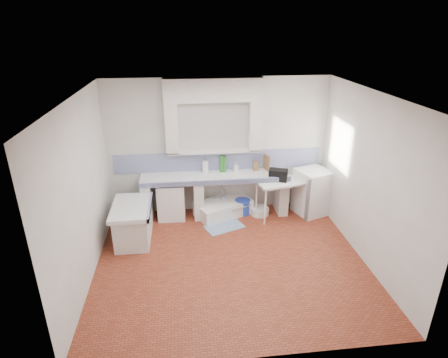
{
  "coord_description": "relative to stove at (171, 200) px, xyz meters",
  "views": [
    {
      "loc": [
        -0.73,
        -5.24,
        3.76
      ],
      "look_at": [
        0.0,
        1.0,
        1.1
      ],
      "focal_mm": 29.78,
      "sensor_mm": 36.0,
      "label": 1
    }
  ],
  "objects": [
    {
      "name": "counter_lip",
      "position": [
        0.91,
        -0.28,
        0.47
      ],
      "size": [
        3.0,
        0.04,
        0.1
      ],
      "primitive_type": "cube",
      "color": "navy",
      "rests_on": "ground"
    },
    {
      "name": "counter_pier_mid",
      "position": [
        0.56,
        0.0,
        0.02
      ],
      "size": [
        0.2,
        0.55,
        0.82
      ],
      "primitive_type": "cube",
      "color": "silver",
      "rests_on": "ground"
    },
    {
      "name": "fridge",
      "position": [
        2.93,
        -0.14,
        0.09
      ],
      "size": [
        0.8,
        0.8,
        0.96
      ],
      "primitive_type": "cube",
      "rotation": [
        0.0,
        0.0,
        0.35
      ],
      "color": "white",
      "rests_on": "ground"
    },
    {
      "name": "lace_valance",
      "position": [
        3.29,
        -0.5,
        1.59
      ],
      "size": [
        0.01,
        0.84,
        0.24
      ],
      "primitive_type": "cube",
      "color": "white",
      "rests_on": "ground"
    },
    {
      "name": "knife_block",
      "position": [
        1.77,
        0.15,
        0.61
      ],
      "size": [
        0.11,
        0.09,
        0.2
      ],
      "primitive_type": "cube",
      "rotation": [
        0.0,
        0.0,
        0.13
      ],
      "color": "olive",
      "rests_on": "counter_slab"
    },
    {
      "name": "bucket_blue",
      "position": [
        1.48,
        -0.02,
        -0.23
      ],
      "size": [
        0.41,
        0.41,
        0.31
      ],
      "primitive_type": "cylinder",
      "rotation": [
        0.0,
        0.0,
        -0.31
      ],
      "color": "blue",
      "rests_on": "ground"
    },
    {
      "name": "window_frame",
      "position": [
        3.43,
        -0.5,
        1.21
      ],
      "size": [
        0.35,
        0.86,
        1.06
      ],
      "primitive_type": "cube",
      "color": "#3A2112",
      "rests_on": "ground"
    },
    {
      "name": "soap_bottle",
      "position": [
        1.35,
        0.15,
        0.61
      ],
      "size": [
        0.11,
        0.11,
        0.2
      ],
      "primitive_type": "imported",
      "rotation": [
        0.0,
        0.0,
        0.28
      ],
      "color": "white",
      "rests_on": "counter_slab"
    },
    {
      "name": "stove",
      "position": [
        0.0,
        0.0,
        0.0
      ],
      "size": [
        0.57,
        0.55,
        0.77
      ],
      "primitive_type": "cube",
      "rotation": [
        0.0,
        0.0,
        -0.04
      ],
      "color": "white",
      "rests_on": "ground"
    },
    {
      "name": "counter_pier_right",
      "position": [
        2.31,
        0.0,
        0.02
      ],
      "size": [
        0.2,
        0.55,
        0.82
      ],
      "primitive_type": "cube",
      "color": "silver",
      "rests_on": "ground"
    },
    {
      "name": "water_bottle_b",
      "position": [
        1.11,
        0.15,
        -0.22
      ],
      "size": [
        0.1,
        0.1,
        0.34
      ],
      "primitive_type": "cylinder",
      "rotation": [
        0.0,
        0.0,
        -0.14
      ],
      "color": "silver",
      "rests_on": "ground"
    },
    {
      "name": "bucket_red",
      "position": [
        0.84,
        -0.12,
        -0.25
      ],
      "size": [
        0.3,
        0.3,
        0.28
      ],
      "primitive_type": "cylinder",
      "rotation": [
        0.0,
        0.0,
        -0.0
      ],
      "color": "red",
      "rests_on": "ground"
    },
    {
      "name": "green_bottle_a",
      "position": [
        1.06,
        0.15,
        0.69
      ],
      "size": [
        0.1,
        0.1,
        0.36
      ],
      "primitive_type": "cylinder",
      "rotation": [
        0.0,
        0.0,
        0.28
      ],
      "color": "#287223",
      "rests_on": "counter_slab"
    },
    {
      "name": "wall_right",
      "position": [
        3.26,
        -1.7,
        1.01
      ],
      "size": [
        0.0,
        4.5,
        4.5
      ],
      "primitive_type": "plane",
      "rotation": [
        1.57,
        0.0,
        -1.57
      ],
      "color": "silver",
      "rests_on": "ground"
    },
    {
      "name": "peninsula_base",
      "position": [
        -0.69,
        -0.8,
        -0.08
      ],
      "size": [
        0.6,
        1.0,
        0.62
      ],
      "primitive_type": "cube",
      "color": "silver",
      "rests_on": "ground"
    },
    {
      "name": "side_table",
      "position": [
        2.22,
        -0.23,
        0.01
      ],
      "size": [
        1.05,
        0.73,
        0.04
      ],
      "primitive_type": "cube",
      "rotation": [
        0.0,
        0.0,
        0.22
      ],
      "color": "white",
      "rests_on": "ground"
    },
    {
      "name": "alcove_mass",
      "position": [
        0.91,
        0.18,
        2.19
      ],
      "size": [
        1.9,
        0.25,
        0.45
      ],
      "primitive_type": "cube",
      "color": "silver",
      "rests_on": "ground"
    },
    {
      "name": "ceiling",
      "position": [
        1.01,
        -1.7,
        2.41
      ],
      "size": [
        4.5,
        4.5,
        0.0
      ],
      "primitive_type": "plane",
      "rotation": [
        3.14,
        0.0,
        0.0
      ],
      "color": "silver",
      "rests_on": "ground"
    },
    {
      "name": "wall_left",
      "position": [
        -1.24,
        -1.7,
        1.01
      ],
      "size": [
        0.0,
        4.5,
        4.5
      ],
      "primitive_type": "plane",
      "rotation": [
        1.57,
        0.0,
        1.57
      ],
      "color": "silver",
      "rests_on": "ground"
    },
    {
      "name": "bucket_orange",
      "position": [
        1.07,
        -0.02,
        -0.27
      ],
      "size": [
        0.33,
        0.33,
        0.24
      ],
      "primitive_type": "cylinder",
      "rotation": [
        0.0,
        0.0,
        0.33
      ],
      "color": "#C53608",
      "rests_on": "ground"
    },
    {
      "name": "black_bag",
      "position": [
        2.17,
        -0.19,
        0.53
      ],
      "size": [
        0.42,
        0.33,
        0.23
      ],
      "primitive_type": "cube",
      "rotation": [
        0.0,
        0.0,
        -0.37
      ],
      "color": "black",
      "rests_on": "side_table"
    },
    {
      "name": "peninsula_top",
      "position": [
        -0.69,
        -0.8,
        0.27
      ],
      "size": [
        0.7,
        1.1,
        0.08
      ],
      "primitive_type": "cube",
      "color": "white",
      "rests_on": "ground"
    },
    {
      "name": "floor",
      "position": [
        1.01,
        -1.7,
        -0.39
      ],
      "size": [
        4.5,
        4.5,
        0.0
      ],
      "primitive_type": "plane",
      "color": "brown",
      "rests_on": "ground"
    },
    {
      "name": "rug",
      "position": [
        1.03,
        -0.56,
        -0.38
      ],
      "size": [
        0.85,
        0.67,
        0.01
      ],
      "primitive_type": "cube",
      "rotation": [
        0.0,
        0.0,
        0.39
      ],
      "color": "#34669C",
      "rests_on": "ground"
    },
    {
      "name": "paper_towel",
      "position": [
        0.72,
        0.15,
        0.64
      ],
      "size": [
        0.13,
        0.13,
        0.25
      ],
      "primitive_type": "cylinder",
      "rotation": [
        0.0,
        0.0,
        0.06
      ],
      "color": "white",
      "rests_on": "counter_slab"
    },
    {
      "name": "backsplash",
      "position": [
        1.01,
        0.29,
        0.71
      ],
      "size": [
        4.27,
        0.03,
        0.4
      ],
      "primitive_type": "cube",
      "color": "navy",
      "rests_on": "ground"
    },
    {
      "name": "sink",
      "position": [
        1.08,
        -0.02,
        -0.25
      ],
      "size": [
        1.29,
        1.03,
        0.27
      ],
      "primitive_type": "cube",
      "rotation": [
        0.0,
        0.0,
        0.43
      ],
      "color": "white",
      "rests_on": "ground"
    },
    {
      "name": "green_bottle_b",
      "position": [
        1.12,
        0.15,
        0.68
      ],
      "size": [
        0.09,
        0.09,
        0.34
      ],
      "primitive_type": "cylinder",
      "rotation": [
        0.0,
        0.0,
        -0.24
      ],
      "color": "#287223",
      "rests_on": "counter_slab"
    },
    {
      "name": "peninsula_lip",
      "position": [
        -0.36,
        -0.8,
        0.27
      ],
      "size": [
        0.04,
        1.1,
        0.1
      ],
      "primitive_type": "cube",
      "color": "navy",
      "rests_on": "ground"
    },
    {
      "name": "wall_front",
      "position": [
        1.01,
        -3.7,
        1.01
      ],
      "size": [
        4.5,
        0.0,
        4.5
      ],
      "primitive_type": "plane",
      "rotation": [
        -1.57,
        0.0,
        0.0
      ],
      "color": "silver",
      "rests_on": "ground"
    },
    {
      "name": "cutting_board",
      "position": [
        2.0,
        0.15,
        0.68
      ],
      "size": [
        0.09,
        0.24,
        0.33
      ],
      "primitive_type": "cube",
      "rotation": [
        0.0,
        0.0,
        0.27
      ],
      "color": "olive",
      "rests_on": "counter_slab"
    },
    {
      "name": "wall_back",
      "position": [
        1.01,
        0.3,
        1.01
      ],
      "size": [
        4.5,
        0.0,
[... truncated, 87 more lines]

